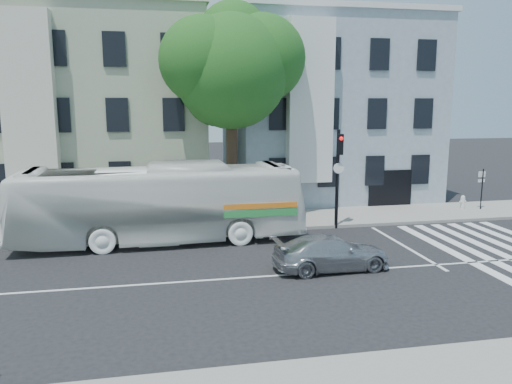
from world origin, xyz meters
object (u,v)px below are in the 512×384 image
object	(u,v)px
fire_hydrant	(463,202)
sedan	(331,253)
traffic_signal	(338,165)
bus	(161,203)

from	to	relation	value
fire_hydrant	sedan	bearing A→B (deg)	-142.83
sedan	traffic_signal	world-z (taller)	traffic_signal
bus	fire_hydrant	distance (m)	16.96
bus	traffic_signal	xyz separation A→B (m)	(8.33, 0.74, 1.36)
traffic_signal	bus	bearing A→B (deg)	-152.49
bus	fire_hydrant	bearing A→B (deg)	-80.86
traffic_signal	fire_hydrant	world-z (taller)	traffic_signal
bus	sedan	distance (m)	7.85
traffic_signal	fire_hydrant	size ratio (longest dim) A/B	6.34
traffic_signal	sedan	bearing A→B (deg)	-89.71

